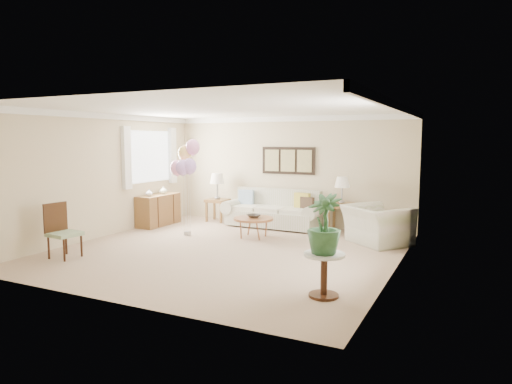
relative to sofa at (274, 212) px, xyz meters
The scene contains 18 objects.
ground_plane 2.58m from the sofa, 85.92° to the right, with size 6.00×6.00×0.00m, color tan.
room_shell 2.77m from the sofa, 88.32° to the right, with size 6.04×6.04×2.60m.
wall_art_triptych 1.29m from the sofa, 66.40° to the left, with size 1.35×0.06×0.65m.
sofa is the anchor object (origin of this frame).
end_table_left 1.57m from the sofa, behind, with size 0.52×0.47×0.57m.
end_table_right 1.61m from the sofa, ahead, with size 0.58×0.53×0.64m.
lamp_left 1.73m from the sofa, behind, with size 0.37×0.37×0.65m.
lamp_right 1.76m from the sofa, ahead, with size 0.34×0.34×0.60m.
coffee_table 1.32m from the sofa, 85.33° to the right, with size 0.84×0.84×0.42m.
decor_bowl 1.32m from the sofa, 85.18° to the right, with size 0.27×0.27×0.07m, color #28241F.
armchair 2.66m from the sofa, 16.69° to the right, with size 1.16×1.01×0.75m, color beige.
side_table 4.89m from the sofa, 58.66° to the right, with size 0.54×0.54×0.58m.
potted_plant 4.96m from the sofa, 58.84° to the right, with size 0.43×0.43×0.78m, color #204625.
accent_chair 4.76m from the sofa, 117.33° to the right, with size 0.51×0.51×0.96m.
credenza 2.78m from the sofa, 157.88° to the right, with size 0.46×1.20×0.74m.
vase_white 2.96m from the sofa, 151.29° to the right, with size 0.16×0.16×0.17m, color silver.
vase_sage 2.74m from the sofa, 161.34° to the right, with size 0.18×0.18×0.19m, color beige.
balloon_cluster 2.51m from the sofa, 125.95° to the right, with size 0.59×0.54×2.06m.
Camera 1 is at (4.09, -7.21, 2.04)m, focal length 32.00 mm.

